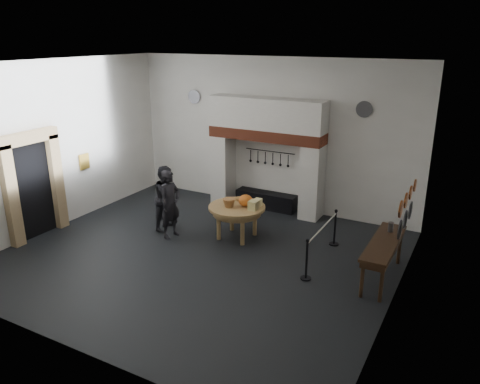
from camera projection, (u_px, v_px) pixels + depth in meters
The scene contains 39 objects.
floor at pixel (200, 256), 11.33m from camera, with size 9.00×8.00×0.02m, color black.
ceiling at pixel (194, 64), 9.88m from camera, with size 9.00×8.00×0.02m, color silver.
wall_back at pixel (271, 134), 13.94m from camera, with size 9.00×0.02×4.50m, color white.
wall_front at pixel (56, 227), 7.27m from camera, with size 9.00×0.02×4.50m, color white.
wall_left at pixel (58, 145), 12.63m from camera, with size 0.02×8.00×4.50m, color white.
wall_right at pixel (403, 198), 8.58m from camera, with size 0.02×8.00×4.50m, color white.
chimney_pier_left at pixel (223, 169), 14.69m from camera, with size 0.55×0.70×2.15m, color silver.
chimney_pier_right at pixel (312, 182), 13.36m from camera, with size 0.55×0.70×2.15m, color silver.
hearth_brick_band at pixel (266, 135), 13.62m from camera, with size 3.50×0.72×0.32m, color #9E442B.
chimney_hood at pixel (267, 114), 13.43m from camera, with size 3.50×0.70×0.90m, color silver.
iron_range at pixel (266, 200), 14.35m from camera, with size 1.90×0.45×0.50m, color black.
utensil_rail at pixel (270, 151), 14.03m from camera, with size 0.02×0.02×1.60m, color black.
door_recess at pixel (33, 190), 12.11m from camera, with size 0.04×1.10×2.50m, color black.
door_jamb_near at pixel (11, 197), 11.47m from camera, with size 0.22×0.30×2.60m, color tan.
door_jamb_far at pixel (57, 182), 12.63m from camera, with size 0.22×0.30×2.60m, color tan.
door_lintel at pixel (27, 138), 11.62m from camera, with size 0.22×1.70×0.30m, color tan.
wall_plaque at pixel (84, 162), 13.49m from camera, with size 0.05×0.34×0.44m, color gold.
work_table at pixel (237, 207), 12.09m from camera, with size 1.47×1.47×0.07m, color tan.
pumpkin at pixel (246, 200), 12.03m from camera, with size 0.36×0.36×0.31m, color #CD5E1C.
cheese_block_big at pixel (253, 205), 11.78m from camera, with size 0.22×0.22×0.24m, color #D3C77E.
cheese_block_small at pixel (258, 202), 12.04m from camera, with size 0.18×0.18×0.20m, color #F5E493.
wicker_basket at pixel (229, 203), 11.99m from camera, with size 0.32×0.32×0.22m, color #A7743D.
bread_loaf at pixel (240, 199), 12.40m from camera, with size 0.31×0.18×0.13m, color olive.
visitor_near at pixel (170, 204), 12.12m from camera, with size 0.66×0.43×1.81m, color black.
visitor_far at pixel (167, 198), 12.64m from camera, with size 0.86×0.67×1.78m, color black.
side_table at pixel (384, 243), 9.97m from camera, with size 0.55×2.20×0.06m, color #392415.
pewter_jug at pixel (391, 227), 10.43m from camera, with size 0.12×0.12×0.22m, color #4E4E53.
copper_pan_a at pixel (401, 209), 8.86m from camera, with size 0.34×0.34×0.03m, color #C6662D.
copper_pan_b at pixel (406, 200), 9.32m from camera, with size 0.32×0.32×0.03m, color #C6662D.
copper_pan_c at pixel (411, 193), 9.77m from camera, with size 0.30×0.30×0.03m, color #C6662D.
copper_pan_d at pixel (415, 185), 10.23m from camera, with size 0.28×0.28×0.03m, color #C6662D.
pewter_plate_left at pixel (400, 230), 9.19m from camera, with size 0.40×0.40×0.03m, color #4C4C51.
pewter_plate_mid at pixel (405, 219), 9.69m from camera, with size 0.40×0.40×0.03m, color #4C4C51.
pewter_plate_right at pixel (410, 210), 10.19m from camera, with size 0.40×0.40×0.03m, color #4C4C51.
pewter_plate_back_left at pixel (194, 97), 14.81m from camera, with size 0.44×0.44×0.03m, color #4C4C51.
pewter_plate_back_right at pixel (364, 109), 12.38m from camera, with size 0.44×0.44×0.03m, color #4C4C51.
barrier_post_near at pixel (307, 260), 10.11m from camera, with size 0.05×0.05×0.90m, color black.
barrier_post_far at pixel (335, 228), 11.78m from camera, with size 0.05×0.05×0.90m, color black.
barrier_rope at pixel (323, 227), 10.82m from camera, with size 0.04×0.04×2.00m, color beige.
Camera 1 is at (5.72, -8.54, 5.11)m, focal length 35.00 mm.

